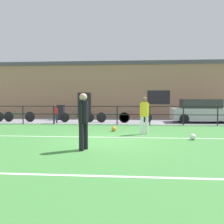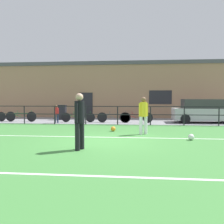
{
  "view_description": "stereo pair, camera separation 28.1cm",
  "coord_description": "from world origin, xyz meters",
  "px_view_note": "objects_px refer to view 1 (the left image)",
  "views": [
    {
      "loc": [
        0.92,
        -8.94,
        1.62
      ],
      "look_at": [
        -0.19,
        4.48,
        0.87
      ],
      "focal_mm": 39.13,
      "sensor_mm": 36.0,
      "label": 1
    },
    {
      "loc": [
        1.2,
        -8.92,
        1.62
      ],
      "look_at": [
        -0.19,
        4.48,
        0.87
      ],
      "focal_mm": 39.13,
      "sensor_mm": 36.0,
      "label": 2
    }
  ],
  "objects_px": {
    "bicycle_parked_1": "(135,117)",
    "soccer_ball_spare": "(114,129)",
    "player_goalkeeper": "(83,118)",
    "bicycle_parked_3": "(113,117)",
    "parked_car_red": "(202,111)",
    "trash_bin_0": "(61,112)",
    "soccer_ball_match": "(193,137)",
    "spectator_child": "(55,113)",
    "bicycle_parked_4": "(77,117)",
    "player_striker": "(144,113)",
    "bicycle_parked_2": "(19,117)"
  },
  "relations": [
    {
      "from": "player_striker",
      "to": "soccer_ball_spare",
      "type": "bearing_deg",
      "value": 119.84
    },
    {
      "from": "parked_car_red",
      "to": "trash_bin_0",
      "type": "height_order",
      "value": "parked_car_red"
    },
    {
      "from": "spectator_child",
      "to": "parked_car_red",
      "type": "distance_m",
      "value": 9.75
    },
    {
      "from": "spectator_child",
      "to": "parked_car_red",
      "type": "relative_size",
      "value": 0.28
    },
    {
      "from": "soccer_ball_spare",
      "to": "bicycle_parked_1",
      "type": "bearing_deg",
      "value": 75.17
    },
    {
      "from": "soccer_ball_match",
      "to": "soccer_ball_spare",
      "type": "height_order",
      "value": "soccer_ball_spare"
    },
    {
      "from": "bicycle_parked_1",
      "to": "bicycle_parked_4",
      "type": "bearing_deg",
      "value": 180.0
    },
    {
      "from": "soccer_ball_spare",
      "to": "parked_car_red",
      "type": "distance_m",
      "value": 7.37
    },
    {
      "from": "player_striker",
      "to": "soccer_ball_match",
      "type": "xyz_separation_m",
      "value": [
        1.82,
        -1.37,
        -0.84
      ]
    },
    {
      "from": "player_goalkeeper",
      "to": "soccer_ball_match",
      "type": "distance_m",
      "value": 4.56
    },
    {
      "from": "player_striker",
      "to": "bicycle_parked_1",
      "type": "height_order",
      "value": "player_striker"
    },
    {
      "from": "soccer_ball_match",
      "to": "bicycle_parked_1",
      "type": "height_order",
      "value": "bicycle_parked_1"
    },
    {
      "from": "player_goalkeeper",
      "to": "parked_car_red",
      "type": "relative_size",
      "value": 0.43
    },
    {
      "from": "bicycle_parked_1",
      "to": "parked_car_red",
      "type": "bearing_deg",
      "value": 7.29
    },
    {
      "from": "player_goalkeeper",
      "to": "bicycle_parked_3",
      "type": "distance_m",
      "value": 8.69
    },
    {
      "from": "player_goalkeeper",
      "to": "trash_bin_0",
      "type": "bearing_deg",
      "value": 38.26
    },
    {
      "from": "player_goalkeeper",
      "to": "bicycle_parked_4",
      "type": "xyz_separation_m",
      "value": [
        -2.19,
        8.66,
        -0.66
      ]
    },
    {
      "from": "player_goalkeeper",
      "to": "bicycle_parked_1",
      "type": "height_order",
      "value": "player_goalkeeper"
    },
    {
      "from": "bicycle_parked_2",
      "to": "soccer_ball_match",
      "type": "bearing_deg",
      "value": -32.52
    },
    {
      "from": "parked_car_red",
      "to": "bicycle_parked_4",
      "type": "distance_m",
      "value": 8.42
    },
    {
      "from": "soccer_ball_spare",
      "to": "bicycle_parked_4",
      "type": "height_order",
      "value": "bicycle_parked_4"
    },
    {
      "from": "soccer_ball_match",
      "to": "bicycle_parked_3",
      "type": "relative_size",
      "value": 0.11
    },
    {
      "from": "player_striker",
      "to": "bicycle_parked_4",
      "type": "distance_m",
      "value": 6.66
    },
    {
      "from": "soccer_ball_spare",
      "to": "trash_bin_0",
      "type": "height_order",
      "value": "trash_bin_0"
    },
    {
      "from": "parked_car_red",
      "to": "bicycle_parked_4",
      "type": "xyz_separation_m",
      "value": [
        -8.39,
        -0.57,
        -0.4
      ]
    },
    {
      "from": "parked_car_red",
      "to": "bicycle_parked_1",
      "type": "xyz_separation_m",
      "value": [
        -4.48,
        -0.57,
        -0.39
      ]
    },
    {
      "from": "parked_car_red",
      "to": "soccer_ball_spare",
      "type": "bearing_deg",
      "value": -139.55
    },
    {
      "from": "bicycle_parked_1",
      "to": "soccer_ball_spare",
      "type": "bearing_deg",
      "value": -104.83
    },
    {
      "from": "soccer_ball_spare",
      "to": "parked_car_red",
      "type": "bearing_deg",
      "value": 40.45
    },
    {
      "from": "parked_car_red",
      "to": "bicycle_parked_2",
      "type": "distance_m",
      "value": 12.45
    },
    {
      "from": "player_goalkeeper",
      "to": "soccer_ball_match",
      "type": "height_order",
      "value": "player_goalkeeper"
    },
    {
      "from": "bicycle_parked_1",
      "to": "bicycle_parked_3",
      "type": "distance_m",
      "value": 1.48
    },
    {
      "from": "parked_car_red",
      "to": "bicycle_parked_1",
      "type": "relative_size",
      "value": 1.89
    },
    {
      "from": "soccer_ball_spare",
      "to": "bicycle_parked_3",
      "type": "distance_m",
      "value": 4.21
    },
    {
      "from": "player_striker",
      "to": "bicycle_parked_1",
      "type": "xyz_separation_m",
      "value": [
        -0.35,
        5.08,
        -0.59
      ]
    },
    {
      "from": "bicycle_parked_2",
      "to": "player_striker",
      "type": "bearing_deg",
      "value": -31.47
    },
    {
      "from": "parked_car_red",
      "to": "bicycle_parked_1",
      "type": "bearing_deg",
      "value": -172.71
    },
    {
      "from": "soccer_ball_spare",
      "to": "trash_bin_0",
      "type": "xyz_separation_m",
      "value": [
        -4.45,
        5.94,
        0.46
      ]
    },
    {
      "from": "player_striker",
      "to": "soccer_ball_match",
      "type": "height_order",
      "value": "player_striker"
    },
    {
      "from": "trash_bin_0",
      "to": "spectator_child",
      "type": "bearing_deg",
      "value": -81.41
    },
    {
      "from": "parked_car_red",
      "to": "bicycle_parked_2",
      "type": "xyz_separation_m",
      "value": [
        -12.43,
        -0.57,
        -0.38
      ]
    },
    {
      "from": "player_goalkeeper",
      "to": "spectator_child",
      "type": "distance_m",
      "value": 8.72
    },
    {
      "from": "soccer_ball_match",
      "to": "parked_car_red",
      "type": "relative_size",
      "value": 0.06
    },
    {
      "from": "soccer_ball_match",
      "to": "spectator_child",
      "type": "height_order",
      "value": "spectator_child"
    },
    {
      "from": "soccer_ball_spare",
      "to": "bicycle_parked_2",
      "type": "height_order",
      "value": "bicycle_parked_2"
    },
    {
      "from": "player_goalkeeper",
      "to": "soccer_ball_match",
      "type": "bearing_deg",
      "value": -42.32
    },
    {
      "from": "player_goalkeeper",
      "to": "trash_bin_0",
      "type": "height_order",
      "value": "player_goalkeeper"
    },
    {
      "from": "player_goalkeeper",
      "to": "parked_car_red",
      "type": "bearing_deg",
      "value": -15.84
    },
    {
      "from": "player_goalkeeper",
      "to": "spectator_child",
      "type": "xyz_separation_m",
      "value": [
        -3.47,
        7.99,
        -0.33
      ]
    },
    {
      "from": "spectator_child",
      "to": "bicycle_parked_4",
      "type": "distance_m",
      "value": 1.48
    }
  ]
}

